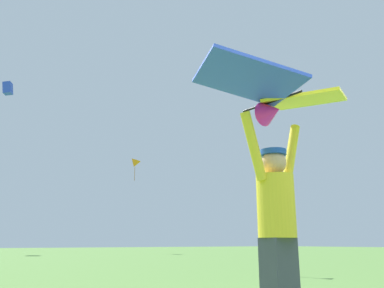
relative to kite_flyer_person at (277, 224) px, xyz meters
The scene contains 5 objects.
kite_flyer_person is the anchor object (origin of this frame).
held_stunt_kite 1.20m from the kite_flyer_person, 83.88° to the right, with size 1.90×1.09×0.41m.
distant_kite_blue_far_center 36.54m from the kite_flyer_person, 88.22° to the left, with size 1.04×0.99×1.18m.
distant_kite_orange_low_right 28.78m from the kite_flyer_person, 68.66° to the left, with size 0.91×0.88×1.85m.
marker_flag 6.94m from the kite_flyer_person, 46.88° to the left, with size 0.30×0.24×2.11m.
Camera 1 is at (-2.77, -2.50, 0.78)m, focal length 36.61 mm.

